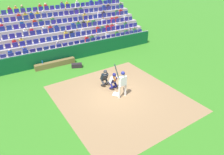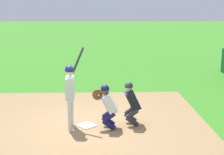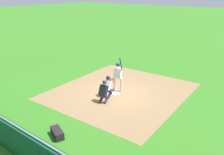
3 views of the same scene
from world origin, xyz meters
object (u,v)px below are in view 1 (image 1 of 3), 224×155
(home_plate_marker, at_px, (116,94))
(water_bottle_on_bench, at_px, (42,62))
(batter_at_plate, at_px, (122,81))
(catcher_crouching, at_px, (113,80))
(dugout_bench, at_px, (55,64))
(equipment_duffel_bag, at_px, (77,65))
(home_plate_umpire, at_px, (105,77))

(home_plate_marker, height_order, water_bottle_on_bench, water_bottle_on_bench)
(batter_at_plate, relative_size, catcher_crouching, 1.76)
(batter_at_plate, bearing_deg, dugout_bench, -71.19)
(catcher_crouching, xyz_separation_m, equipment_duffel_bag, (0.79, -4.40, -0.54))
(batter_at_plate, xyz_separation_m, dugout_bench, (2.22, -6.53, -0.91))
(dugout_bench, bearing_deg, equipment_duffel_bag, 141.85)
(home_plate_marker, bearing_deg, water_bottle_on_bench, -63.94)
(catcher_crouching, distance_m, equipment_duffel_bag, 4.50)
(equipment_duffel_bag, bearing_deg, water_bottle_on_bench, -4.09)
(catcher_crouching, bearing_deg, home_plate_umpire, -67.71)
(home_plate_marker, xyz_separation_m, water_bottle_on_bench, (3.03, -6.20, 0.55))
(home_plate_marker, xyz_separation_m, equipment_duffel_bag, (0.64, -4.99, 0.15))
(batter_at_plate, relative_size, dugout_bench, 0.68)
(water_bottle_on_bench, distance_m, equipment_duffel_bag, 2.70)
(home_plate_umpire, height_order, dugout_bench, home_plate_umpire)
(home_plate_marker, bearing_deg, dugout_bench, -71.33)
(catcher_crouching, bearing_deg, equipment_duffel_bag, -79.81)
(home_plate_marker, distance_m, equipment_duffel_bag, 5.03)
(home_plate_marker, height_order, dugout_bench, dugout_bench)
(home_plate_umpire, relative_size, water_bottle_on_bench, 5.27)
(home_plate_marker, relative_size, home_plate_umpire, 0.34)
(catcher_crouching, relative_size, equipment_duffel_bag, 1.54)
(equipment_duffel_bag, bearing_deg, dugout_bench, -15.38)
(batter_at_plate, relative_size, home_plate_umpire, 1.75)
(home_plate_marker, relative_size, dugout_bench, 0.13)
(batter_at_plate, bearing_deg, catcher_crouching, -89.11)
(batter_at_plate, height_order, dugout_bench, batter_at_plate)
(batter_at_plate, distance_m, equipment_duffel_bag, 5.56)
(home_plate_marker, distance_m, home_plate_umpire, 1.45)
(dugout_bench, distance_m, equipment_duffel_bag, 1.80)
(home_plate_marker, height_order, batter_at_plate, batter_at_plate)
(equipment_duffel_bag, bearing_deg, catcher_crouching, 122.96)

